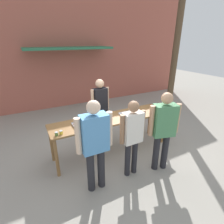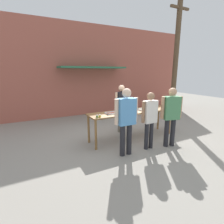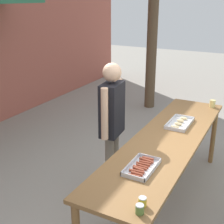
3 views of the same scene
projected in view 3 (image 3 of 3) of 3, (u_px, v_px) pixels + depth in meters
ground_plane at (162, 206)px, 3.90m from camera, size 24.00×24.00×0.00m
serving_table at (166, 146)px, 3.61m from camera, size 2.99×0.72×0.94m
food_tray_sausages at (142, 167)px, 2.94m from camera, size 0.42×0.24×0.04m
food_tray_buns at (180, 123)px, 3.96m from camera, size 0.48×0.26×0.05m
condiment_jar_mustard at (140, 209)px, 2.32m from camera, size 0.07×0.07×0.08m
condiment_jar_ketchup at (142, 202)px, 2.41m from camera, size 0.07×0.07×0.08m
beer_cup at (212, 104)px, 4.57m from camera, size 0.08×0.08×0.11m
person_server_behind_table at (112, 118)px, 3.86m from camera, size 0.54×0.25×1.74m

